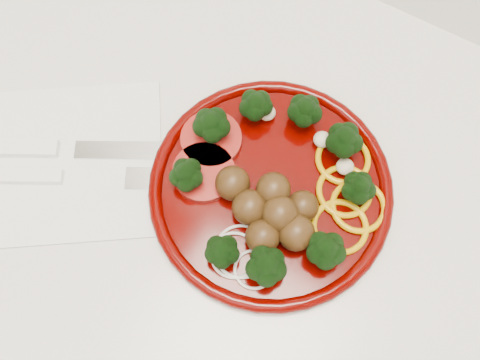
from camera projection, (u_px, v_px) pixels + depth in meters
The scene contains 5 objects.
counter at pixel (176, 242), 0.99m from camera, with size 2.40×0.60×0.90m.
plate at pixel (272, 189), 0.53m from camera, with size 0.25×0.25×0.05m.
napkin at pixel (77, 161), 0.56m from camera, with size 0.18×0.18×0.00m, color white.
knife at pixel (52, 149), 0.56m from camera, with size 0.22×0.13×0.01m.
fork at pixel (44, 177), 0.55m from camera, with size 0.19×0.12×0.01m.
Camera 1 is at (0.22, 1.56, 1.42)m, focal length 40.00 mm.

